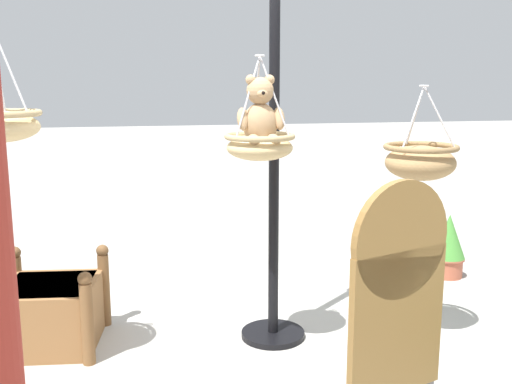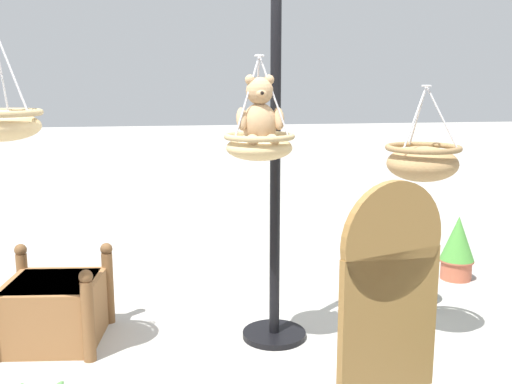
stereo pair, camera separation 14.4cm
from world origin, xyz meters
name	(u,v)px [view 1 (the left image)]	position (x,y,z in m)	size (l,w,h in m)	color
ground_plane	(254,347)	(0.00, 0.00, 0.00)	(40.00, 40.00, 0.00)	#ADAAA3
display_pole_central	(274,236)	(-0.16, -0.14, 0.73)	(0.44, 0.44, 2.37)	black
hanging_basket_with_teddy	(260,145)	(-0.01, 0.11, 1.38)	(0.43, 0.43, 0.63)	tan
teddy_bear	(260,115)	(-0.01, 0.14, 1.55)	(0.29, 0.26, 0.42)	tan
hanging_basket_left_high	(420,160)	(-1.04, 0.19, 1.26)	(0.47, 0.47, 0.60)	#A37F51
wooden_planter_box	(50,311)	(1.33, -0.33, 0.24)	(0.77, 0.77, 0.61)	olive
potted_plant_bushy_green	(448,246)	(-2.02, -1.07, 0.29)	(0.31, 0.31, 0.58)	#AD563D
potted_plant_conical_shrub	(405,269)	(-1.36, -0.57, 0.27)	(0.37, 0.37, 0.56)	beige
display_sign_board	(398,294)	(-0.43, 1.22, 0.79)	(0.54, 0.22, 1.33)	olive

